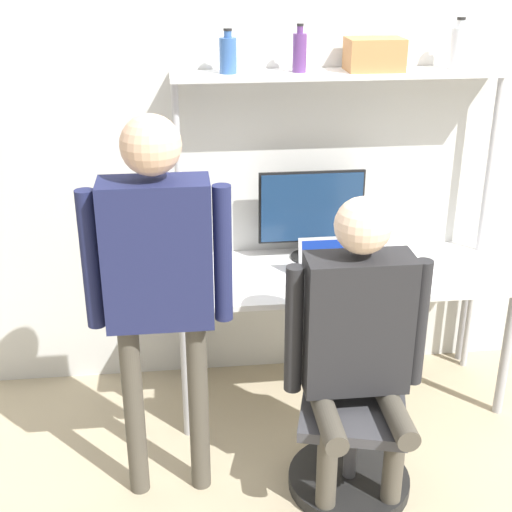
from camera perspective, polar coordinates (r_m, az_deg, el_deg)
The scene contains 14 objects.
ground_plane at distance 3.84m, azimuth 7.52°, elevation -13.71°, with size 12.00×12.00×0.00m, color tan.
wall_back at distance 3.89m, azimuth 6.09°, elevation 9.07°, with size 8.00×0.06×2.70m.
desk at distance 3.78m, azimuth 6.81°, elevation -2.30°, with size 1.78×0.67×0.75m.
shelf_unit at distance 3.70m, azimuth 6.73°, elevation 10.38°, with size 1.69×0.26×1.75m.
monitor at distance 3.80m, azimuth 4.45°, elevation 3.55°, with size 0.56×0.21×0.49m.
laptop at distance 3.63m, azimuth 5.79°, elevation -1.02°, with size 0.29×0.21×0.21m.
cell_phone at distance 3.72m, azimuth 9.89°, elevation -1.56°, with size 0.07×0.15×0.01m.
office_chair at distance 3.38m, azimuth 7.65°, elevation -13.80°, with size 0.56×0.56×0.89m.
person_seated at distance 3.04m, azimuth 8.19°, elevation -5.89°, with size 0.62×0.48×1.41m.
person_standing at distance 2.90m, azimuth -7.85°, elevation -0.82°, with size 0.60×0.24×1.74m.
bottle_purple at distance 3.59m, azimuth 3.51°, elevation 16.00°, with size 0.07×0.07×0.23m.
bottle_clear at distance 3.80m, azimuth 15.88°, elevation 15.76°, with size 0.08×0.08×0.25m.
bottle_blue at distance 3.55m, azimuth -2.25°, elevation 15.81°, with size 0.08×0.08×0.21m.
storage_box at distance 3.67m, azimuth 9.45°, elevation 15.62°, with size 0.27×0.19×0.16m.
Camera 1 is at (-0.83, -2.96, 2.31)m, focal length 50.00 mm.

